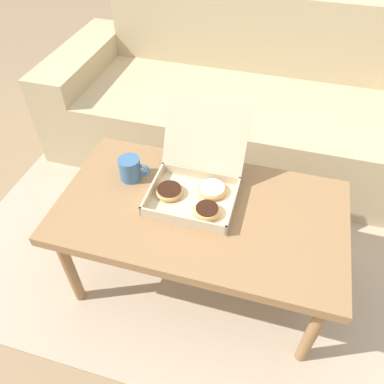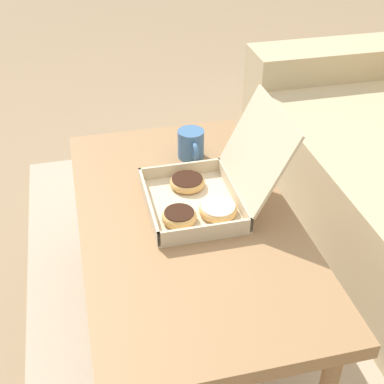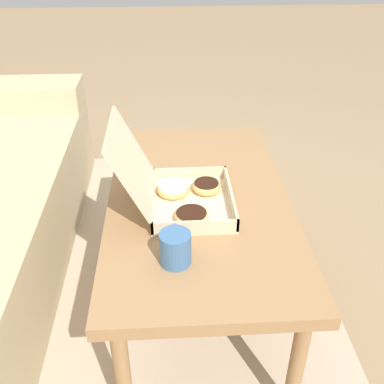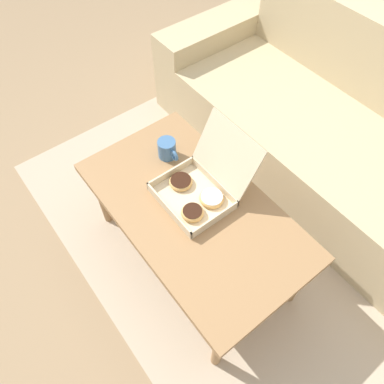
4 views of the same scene
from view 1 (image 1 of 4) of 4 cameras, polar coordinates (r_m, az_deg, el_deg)
ground_plane at (r=1.86m, az=2.52°, el=-8.35°), size 12.00×12.00×0.00m
area_rug at (r=2.05m, az=4.57°, el=-1.73°), size 2.33×2.00×0.01m
couch at (r=2.28m, az=7.97°, el=12.64°), size 2.21×0.87×0.84m
coffee_table at (r=1.42m, az=1.29°, el=-3.78°), size 1.07×0.59×0.47m
pastry_box at (r=1.40m, az=0.74°, el=1.24°), size 0.32×0.37×0.28m
coffee_mug at (r=1.49m, az=-9.29°, el=3.51°), size 0.13×0.09×0.09m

